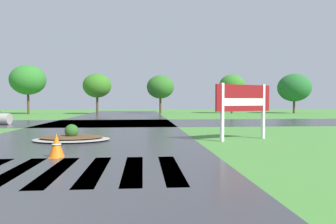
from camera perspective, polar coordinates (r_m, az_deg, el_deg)
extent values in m
cube|color=#35353A|center=(13.90, -14.89, -4.83)|extent=(9.35, 80.00, 0.01)
cube|color=#35353A|center=(24.04, -10.50, -1.95)|extent=(90.00, 8.42, 0.01)
cube|color=white|center=(8.24, -25.68, -9.62)|extent=(0.45, 3.34, 0.01)
cube|color=white|center=(7.97, -19.54, -9.94)|extent=(0.45, 3.34, 0.01)
cube|color=white|center=(7.79, -13.03, -10.16)|extent=(0.45, 3.34, 0.01)
cube|color=white|center=(7.71, -6.29, -10.24)|extent=(0.45, 3.34, 0.01)
cube|color=white|center=(7.74, 0.49, -10.19)|extent=(0.45, 3.34, 0.01)
cube|color=white|center=(14.40, 16.77, 0.10)|extent=(0.16, 0.16, 2.37)
cube|color=white|center=(12.95, 9.74, -0.04)|extent=(0.16, 0.16, 2.37)
cube|color=maroon|center=(13.65, 13.46, 2.47)|extent=(2.65, 1.18, 1.11)
cube|color=white|center=(13.65, 13.46, 1.77)|extent=(2.02, 0.93, 0.31)
ellipsoid|color=#9E9B93|center=(13.71, -16.98, -4.71)|extent=(3.13, 2.27, 0.12)
ellipsoid|color=brown|center=(13.70, -16.98, -4.33)|extent=(2.57, 1.86, 0.10)
sphere|color=#2D6023|center=(13.68, -16.99, -3.29)|extent=(0.56, 0.56, 0.56)
cone|color=orange|center=(9.75, -19.46, -5.71)|extent=(0.45, 0.45, 0.70)
torus|color=white|center=(9.75, -19.47, -5.51)|extent=(0.27, 0.27, 0.04)
cube|color=orange|center=(9.80, -19.44, -7.65)|extent=(0.36, 0.36, 0.03)
cylinder|color=#4C3823|center=(43.59, -23.88, 1.47)|extent=(0.28, 0.28, 2.77)
ellipsoid|color=#2F782A|center=(43.67, -23.94, 5.31)|extent=(4.38, 4.38, 3.73)
cylinder|color=#4C3823|center=(40.89, -12.63, 1.28)|extent=(0.28, 0.28, 2.36)
ellipsoid|color=#367520|center=(40.93, -12.66, 4.67)|extent=(3.55, 3.55, 3.02)
cylinder|color=#4C3823|center=(41.58, -1.38, 1.27)|extent=(0.28, 0.28, 2.25)
ellipsoid|color=#306A25|center=(41.62, -1.38, 4.55)|extent=(3.58, 3.58, 3.05)
cylinder|color=#4C3823|center=(43.41, 11.43, 1.46)|extent=(0.28, 0.28, 2.57)
ellipsoid|color=#337825|center=(43.46, 11.45, 4.74)|extent=(3.42, 3.42, 2.90)
cylinder|color=#4C3823|center=(46.06, 21.76, 0.99)|extent=(0.28, 0.28, 1.92)
ellipsoid|color=#24672C|center=(46.09, 21.80, 4.10)|extent=(4.40, 4.40, 3.74)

